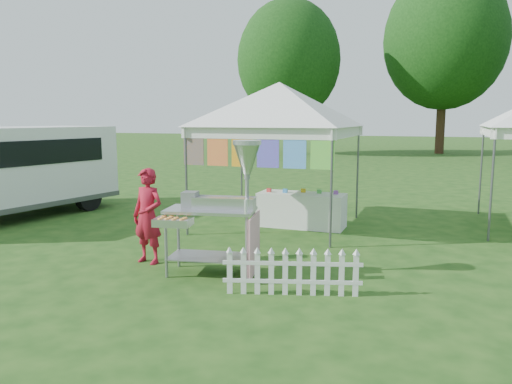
% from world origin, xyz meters
% --- Properties ---
extents(ground, '(120.00, 120.00, 0.00)m').
position_xyz_m(ground, '(0.00, 0.00, 0.00)').
color(ground, '#1A4313').
rests_on(ground, ground).
extents(canopy_main, '(4.24, 4.24, 3.45)m').
position_xyz_m(canopy_main, '(0.00, 3.49, 2.99)').
color(canopy_main, '#59595E').
rests_on(canopy_main, ground).
extents(tree_left, '(6.40, 6.40, 9.53)m').
position_xyz_m(tree_left, '(-6.00, 24.00, 5.83)').
color(tree_left, '#342113').
rests_on(tree_left, ground).
extents(tree_mid, '(7.60, 7.60, 11.52)m').
position_xyz_m(tree_mid, '(3.00, 28.00, 7.14)').
color(tree_mid, '#342113').
rests_on(tree_mid, ground).
extents(donut_cart, '(1.43, 1.18, 1.96)m').
position_xyz_m(donut_cart, '(0.31, 0.00, 1.15)').
color(donut_cart, gray).
rests_on(donut_cart, ground).
extents(vendor, '(0.60, 0.44, 1.50)m').
position_xyz_m(vendor, '(-1.07, 0.16, 0.75)').
color(vendor, maroon).
rests_on(vendor, ground).
extents(cargo_van, '(2.83, 5.23, 2.06)m').
position_xyz_m(cargo_van, '(-6.04, 2.25, 1.11)').
color(cargo_van, white).
rests_on(cargo_van, ground).
extents(picket_fence, '(1.73, 0.54, 0.56)m').
position_xyz_m(picket_fence, '(1.47, -0.46, 0.29)').
color(picket_fence, white).
rests_on(picket_fence, ground).
extents(display_table, '(1.80, 0.70, 0.71)m').
position_xyz_m(display_table, '(0.48, 3.57, 0.36)').
color(display_table, white).
rests_on(display_table, ground).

